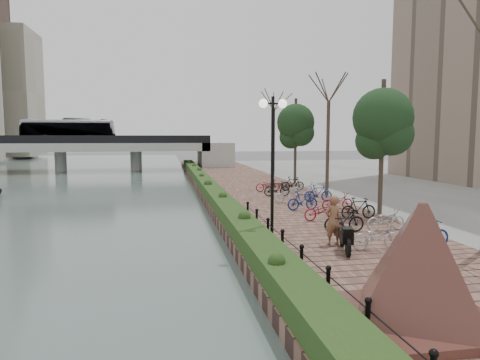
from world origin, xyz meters
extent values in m
plane|color=#59595B|center=(0.00, 0.00, 0.00)|extent=(220.00, 220.00, 0.00)
cube|color=brown|center=(4.00, 17.50, 0.25)|extent=(8.00, 75.00, 0.50)
cube|color=slate|center=(20.00, 17.50, 0.25)|extent=(24.00, 75.00, 0.50)
cube|color=#1C3A15|center=(0.60, 20.00, 0.80)|extent=(1.10, 56.00, 0.60)
cylinder|color=black|center=(1.40, -3.00, 0.85)|extent=(0.10, 0.10, 0.70)
cylinder|color=black|center=(1.40, -1.00, 0.85)|extent=(0.10, 0.10, 0.70)
cylinder|color=black|center=(1.40, 1.00, 0.85)|extent=(0.10, 0.10, 0.70)
cylinder|color=black|center=(1.40, 3.00, 0.85)|extent=(0.10, 0.10, 0.70)
cylinder|color=black|center=(1.40, 5.00, 0.85)|extent=(0.10, 0.10, 0.70)
cylinder|color=black|center=(1.40, 7.00, 0.85)|extent=(0.10, 0.10, 0.70)
cylinder|color=black|center=(1.40, 9.00, 0.85)|extent=(0.10, 0.10, 0.70)
cube|color=#45261D|center=(2.75, -2.54, 0.59)|extent=(2.99, 2.99, 0.18)
pyramid|color=#45261D|center=(2.75, -2.54, 1.82)|extent=(4.11, 4.11, 2.28)
cylinder|color=black|center=(1.46, 4.65, 3.10)|extent=(0.12, 0.12, 5.20)
cylinder|color=black|center=(1.46, 4.65, 5.45)|extent=(0.70, 0.06, 0.06)
sphere|color=white|center=(1.11, 4.65, 5.45)|extent=(0.32, 0.32, 0.32)
sphere|color=white|center=(1.81, 4.65, 5.45)|extent=(0.32, 0.32, 0.32)
imported|color=brown|center=(3.42, 3.72, 1.37)|extent=(0.69, 0.50, 1.74)
imported|color=#AAAAAF|center=(4.60, 2.75, 0.95)|extent=(0.60, 1.71, 0.90)
imported|color=black|center=(4.60, 5.35, 1.00)|extent=(0.47, 1.66, 1.00)
imported|color=maroon|center=(4.60, 7.95, 0.95)|extent=(0.60, 1.72, 0.90)
imported|color=navy|center=(4.60, 10.55, 1.00)|extent=(0.47, 1.66, 1.00)
imported|color=#AAAAAF|center=(4.60, 13.15, 0.95)|extent=(0.60, 1.71, 0.90)
imported|color=black|center=(4.60, 15.75, 1.00)|extent=(0.47, 1.66, 1.00)
imported|color=maroon|center=(4.60, 18.35, 0.95)|extent=(0.60, 1.72, 0.90)
imported|color=navy|center=(6.40, 2.75, 1.00)|extent=(0.47, 1.66, 1.00)
imported|color=#AAAAAF|center=(6.40, 5.35, 0.95)|extent=(0.60, 1.71, 0.90)
imported|color=black|center=(6.40, 7.95, 1.00)|extent=(0.47, 1.66, 1.00)
imported|color=maroon|center=(6.40, 10.55, 0.95)|extent=(0.60, 1.71, 0.90)
imported|color=navy|center=(6.40, 13.15, 1.00)|extent=(0.47, 1.66, 1.00)
imported|color=#AAAAAF|center=(6.40, 15.75, 0.95)|extent=(0.60, 1.72, 0.90)
imported|color=black|center=(6.40, 18.35, 1.00)|extent=(0.47, 1.66, 1.00)
cube|color=#9D9D98|center=(-15.00, 45.00, 3.00)|extent=(36.00, 8.00, 1.00)
cube|color=black|center=(-15.00, 41.10, 3.95)|extent=(36.00, 0.15, 0.90)
cube|color=black|center=(-15.00, 48.90, 3.95)|extent=(36.00, 0.15, 0.90)
cylinder|color=#9D9D98|center=(-15.00, 45.00, 1.25)|extent=(1.40, 1.40, 2.50)
cylinder|color=#9D9D98|center=(-6.00, 45.00, 1.25)|extent=(1.40, 1.40, 2.50)
imported|color=silver|center=(-13.90, 45.00, 5.00)|extent=(2.52, 10.77, 3.00)
cube|color=#A59C89|center=(-33.00, 80.00, 12.50)|extent=(12.00, 12.00, 24.00)
camera|label=1|loc=(-2.31, -10.23, 4.30)|focal=32.00mm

